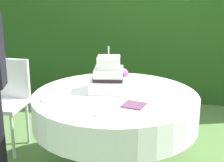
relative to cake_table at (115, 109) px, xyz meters
The scene contains 8 objects.
cake_table is the anchor object (origin of this frame).
wedding_cake 0.27m from the cake_table, 127.62° to the left, with size 0.34×0.35×0.38m.
serving_plate_near 0.58m from the cake_table, 154.10° to the right, with size 0.10×0.10×0.01m, color white.
serving_plate_far 0.40m from the cake_table, 42.47° to the left, with size 0.13×0.13×0.01m, color white.
serving_plate_left 0.54m from the cake_table, 115.38° to the left, with size 0.11×0.11×0.01m, color white.
serving_plate_right 0.47m from the cake_table, 91.15° to the right, with size 0.13×0.13×0.01m, color white.
napkin_stack 0.33m from the cake_table, 51.91° to the right, with size 0.16×0.16×0.01m, color #603856.
garden_chair 1.18m from the cake_table, 165.42° to the left, with size 0.41×0.41×0.89m.
Camera 1 is at (0.47, -2.59, 1.62)m, focal length 53.86 mm.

